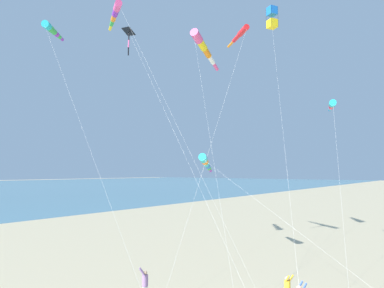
% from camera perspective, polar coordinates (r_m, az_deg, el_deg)
% --- Properties ---
extents(person_child_green_jacket, '(0.62, 0.55, 1.77)m').
position_cam_1_polar(person_child_green_jacket, '(21.44, 15.80, -22.35)').
color(person_child_green_jacket, '#232328').
rests_on(person_child_green_jacket, ground_plane).
extents(person_bystander_far, '(0.64, 0.66, 1.84)m').
position_cam_1_polar(person_bystander_far, '(21.76, -7.95, -22.09)').
color(person_bystander_far, silver).
rests_on(person_bystander_far, ground_plane).
extents(kite_windsock_striped_overhead, '(5.17, 15.09, 13.73)m').
position_cam_1_polar(kite_windsock_striped_overhead, '(31.89, 22.46, 5.97)').
color(kite_windsock_striped_overhead, '#1EB7C6').
rests_on(kite_windsock_striped_overhead, ground_plane).
extents(kite_delta_black_fish_shape, '(15.55, 4.80, 20.31)m').
position_cam_1_polar(kite_delta_black_fish_shape, '(32.12, -10.50, 18.05)').
color(kite_delta_black_fish_shape, black).
rests_on(kite_delta_black_fish_shape, ground_plane).
extents(kite_box_purple_drifting, '(6.91, 11.67, 22.37)m').
position_cam_1_polar(kite_box_purple_drifting, '(33.35, 13.35, 20.00)').
color(kite_box_purple_drifting, blue).
rests_on(kite_box_purple_drifting, ground_plane).
extents(kite_windsock_red_high_left, '(12.14, 16.01, 21.44)m').
position_cam_1_polar(kite_windsock_red_high_left, '(36.42, 1.90, 16.04)').
color(kite_windsock_red_high_left, '#EF4C93').
rests_on(kite_windsock_red_high_left, ground_plane).
extents(kite_windsock_yellow_midlevel, '(16.11, 3.98, 19.96)m').
position_cam_1_polar(kite_windsock_yellow_midlevel, '(32.65, -22.55, 17.31)').
color(kite_windsock_yellow_midlevel, '#1EB7C6').
rests_on(kite_windsock_yellow_midlevel, ground_plane).
extents(kite_windsock_small_distant, '(3.68, 11.07, 18.06)m').
position_cam_1_polar(kite_windsock_small_distant, '(26.84, 8.02, 17.77)').
color(kite_windsock_small_distant, red).
rests_on(kite_windsock_small_distant, ground_plane).
extents(kite_windsock_green_low_center, '(17.23, 3.69, 21.49)m').
position_cam_1_polar(kite_windsock_green_low_center, '(31.94, -12.82, 20.62)').
color(kite_windsock_green_low_center, '#EF4C93').
rests_on(kite_windsock_green_low_center, ground_plane).
extents(kite_windsock_blue_topmost, '(17.69, 7.09, 9.08)m').
position_cam_1_polar(kite_windsock_blue_topmost, '(29.73, 2.31, -3.11)').
color(kite_windsock_blue_topmost, '#1EB7C6').
rests_on(kite_windsock_blue_topmost, ground_plane).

